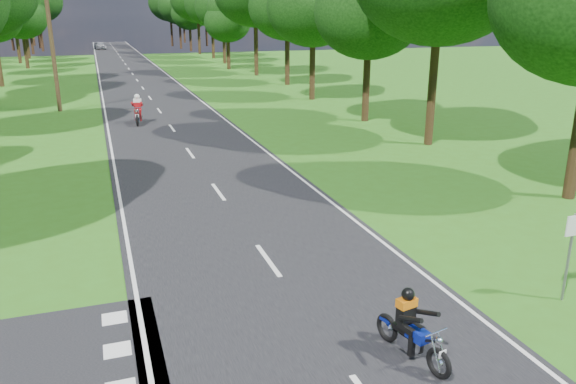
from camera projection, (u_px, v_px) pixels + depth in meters
name	position (u px, v px, depth m)	size (l,w,h in m)	color
ground	(294.00, 297.00, 12.38)	(160.00, 160.00, 0.00)	#2D6316
main_road	(132.00, 74.00, 57.46)	(7.00, 140.00, 0.02)	black
road_markings	(132.00, 76.00, 55.73)	(7.40, 140.00, 0.01)	silver
telegraph_pole	(52.00, 45.00, 34.55)	(1.20, 0.26, 8.00)	#382616
road_sign	(572.00, 243.00, 11.84)	(0.45, 0.07, 2.00)	slate
rider_near_blue	(413.00, 325.00, 9.97)	(0.53, 1.59, 1.33)	#0D1F96
rider_far_red	(138.00, 109.00, 31.40)	(0.66, 1.97, 1.64)	#960D0B
distant_car	(100.00, 46.00, 95.69)	(1.52, 3.78, 1.29)	#ADB0B4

